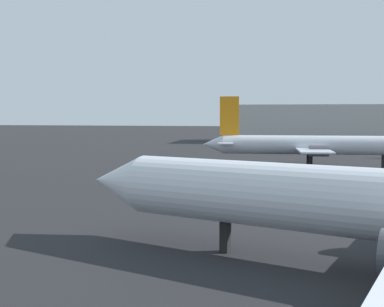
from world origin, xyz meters
name	(u,v)px	position (x,y,z in m)	size (l,w,h in m)	color
airplane_distant	(317,145)	(8.09, 63.06, 3.48)	(33.87, 19.61, 10.50)	silver
terminal_building	(338,124)	(18.65, 131.35, 5.20)	(60.66, 20.23, 10.39)	#B7B7B2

